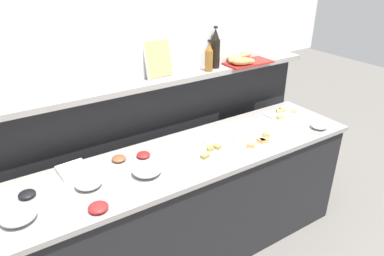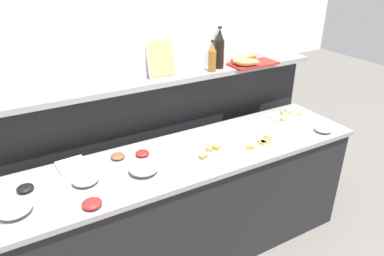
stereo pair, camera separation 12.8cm
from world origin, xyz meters
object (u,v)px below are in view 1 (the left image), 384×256
Objects in this scene: condiment_bowl_red at (143,155)px; serving_tongs at (215,138)px; glass_bowl_large at (88,182)px; condiment_bowl_dark at (98,207)px; condiment_bowl_teal at (119,159)px; glass_bowl_small at (18,215)px; condiment_bowl_cream at (27,194)px; wine_bottle_dark at (215,49)px; framed_picture at (159,59)px; glass_bowl_medium at (147,170)px; napkin_stack at (73,170)px; sandwich_platter_rear at (284,113)px; sandwich_platter_side at (205,153)px; sandwich_platter_front at (259,140)px; vinegar_bottle_amber at (209,57)px; bread_basket at (242,59)px; glass_bowl_extra at (319,126)px.

condiment_bowl_red is 0.55m from serving_tongs.
glass_bowl_large reaches higher than condiment_bowl_dark.
condiment_bowl_red is at bearing -15.22° from condiment_bowl_teal.
glass_bowl_small is 1.93× the size of condiment_bowl_cream.
wine_bottle_dark is 0.48m from framed_picture.
glass_bowl_medium is (0.34, -0.07, 0.00)m from glass_bowl_large.
condiment_bowl_teal reaches higher than napkin_stack.
wine_bottle_dark is at bearing 147.15° from sandwich_platter_rear.
condiment_bowl_cream is at bearing 132.18° from condiment_bowl_dark.
sandwich_platter_side is 1.09m from condiment_bowl_cream.
condiment_bowl_dark is 1.02m from serving_tongs.
condiment_bowl_cream is 0.34× the size of framed_picture.
serving_tongs is at bearing -176.79° from sandwich_platter_rear.
napkin_stack is 0.62× the size of framed_picture.
napkin_stack is at bearing 165.50° from sandwich_platter_front.
serving_tongs is at bearing 13.29° from glass_bowl_medium.
glass_bowl_large reaches higher than condiment_bowl_cream.
condiment_bowl_dark reaches higher than condiment_bowl_red.
framed_picture is (0.72, 0.45, 0.51)m from glass_bowl_large.
glass_bowl_large is (-1.20, 0.12, 0.02)m from sandwich_platter_front.
bread_basket is (0.35, 0.03, -0.07)m from vinegar_bottle_amber.
condiment_bowl_cream is 0.29× the size of wine_bottle_dark.
condiment_bowl_dark is 0.60× the size of serving_tongs.
sandwich_platter_side is at bearing -18.35° from napkin_stack.
glass_bowl_medium is 0.25m from condiment_bowl_teal.
condiment_bowl_cream is (0.07, 0.18, -0.02)m from glass_bowl_small.
glass_bowl_small is 1.41× the size of glass_bowl_extra.
glass_bowl_extra reaches higher than sandwich_platter_side.
condiment_bowl_red is (-0.36, 0.20, 0.01)m from sandwich_platter_side.
glass_bowl_medium is at bearing -149.55° from wine_bottle_dark.
condiment_bowl_dark reaches higher than napkin_stack.
serving_tongs is 0.75m from bread_basket.
condiment_bowl_dark reaches higher than condiment_bowl_cream.
napkin_stack is (-1.72, 0.08, 0.00)m from sandwich_platter_rear.
condiment_bowl_cream is (-1.08, 0.16, 0.01)m from sandwich_platter_side.
napkin_stack is at bearing 99.35° from glass_bowl_large.
bread_basket is at bearing 23.69° from condiment_bowl_dark.
sandwich_platter_front is at bearing -14.50° from napkin_stack.
condiment_bowl_dark is 0.45× the size of vinegar_bottle_amber.
napkin_stack is 0.54× the size of wine_bottle_dark.
glass_bowl_large is at bearing -162.73° from condiment_bowl_red.
glass_bowl_extra is 0.46× the size of framed_picture.
sandwich_platter_side is 1.80× the size of serving_tongs.
napkin_stack is at bearing -161.31° from framed_picture.
condiment_bowl_cream is 0.55× the size of napkin_stack.
framed_picture reaches higher than glass_bowl_medium.
condiment_bowl_teal is at bearing 109.49° from glass_bowl_medium.
condiment_bowl_dark is at bearing -88.85° from napkin_stack.
glass_bowl_large is 0.24m from condiment_bowl_dark.
sandwich_platter_side is at bearing -84.26° from framed_picture.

